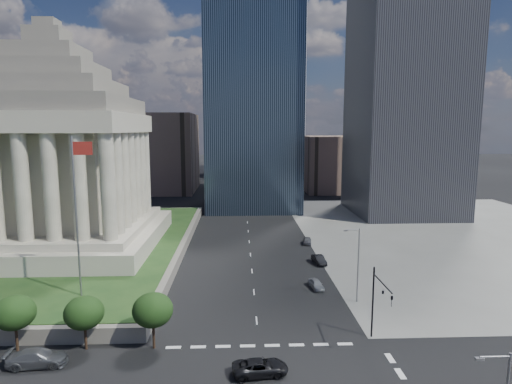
{
  "coord_description": "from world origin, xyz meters",
  "views": [
    {
      "loc": [
        -2.01,
        -28.25,
        22.74
      ],
      "look_at": [
        -0.02,
        21.17,
        15.39
      ],
      "focal_mm": 30.0,
      "sensor_mm": 36.0,
      "label": 1
    }
  ],
  "objects_px": {
    "flagpole": "(77,208)",
    "traffic_signal_ne": "(379,298)",
    "pickup_truck": "(260,367)",
    "parked_sedan_far": "(307,241)",
    "war_memorial": "(55,136)",
    "suv_grey": "(37,358)",
    "parked_sedan_mid": "(319,260)",
    "street_lamp_north": "(357,261)",
    "parked_sedan_near": "(316,284)"
  },
  "relations": [
    {
      "from": "war_memorial",
      "to": "suv_grey",
      "type": "xyz_separation_m",
      "value": [
        12.43,
        -37.0,
        -20.58
      ]
    },
    {
      "from": "street_lamp_north",
      "to": "parked_sedan_mid",
      "type": "xyz_separation_m",
      "value": [
        -1.83,
        16.26,
        -4.95
      ]
    },
    {
      "from": "flagpole",
      "to": "pickup_truck",
      "type": "distance_m",
      "value": 29.32
    },
    {
      "from": "pickup_truck",
      "to": "parked_sedan_near",
      "type": "distance_m",
      "value": 23.32
    },
    {
      "from": "parked_sedan_mid",
      "to": "parked_sedan_far",
      "type": "relative_size",
      "value": 1.12
    },
    {
      "from": "war_memorial",
      "to": "parked_sedan_mid",
      "type": "distance_m",
      "value": 50.43
    },
    {
      "from": "war_memorial",
      "to": "street_lamp_north",
      "type": "relative_size",
      "value": 3.9
    },
    {
      "from": "war_memorial",
      "to": "parked_sedan_far",
      "type": "distance_m",
      "value": 50.35
    },
    {
      "from": "flagpole",
      "to": "war_memorial",
      "type": "bearing_deg",
      "value": 116.89
    },
    {
      "from": "war_memorial",
      "to": "flagpole",
      "type": "height_order",
      "value": "war_memorial"
    },
    {
      "from": "parked_sedan_far",
      "to": "street_lamp_north",
      "type": "bearing_deg",
      "value": -77.01
    },
    {
      "from": "traffic_signal_ne",
      "to": "suv_grey",
      "type": "xyz_separation_m",
      "value": [
        -34.07,
        -2.7,
        -4.43
      ]
    },
    {
      "from": "parked_sedan_near",
      "to": "war_memorial",
      "type": "bearing_deg",
      "value": 148.01
    },
    {
      "from": "parked_sedan_near",
      "to": "traffic_signal_ne",
      "type": "bearing_deg",
      "value": -87.37
    },
    {
      "from": "parked_sedan_mid",
      "to": "parked_sedan_far",
      "type": "distance_m",
      "value": 12.66
    },
    {
      "from": "street_lamp_north",
      "to": "parked_sedan_near",
      "type": "relative_size",
      "value": 2.67
    },
    {
      "from": "flagpole",
      "to": "parked_sedan_far",
      "type": "height_order",
      "value": "flagpole"
    },
    {
      "from": "pickup_truck",
      "to": "traffic_signal_ne",
      "type": "bearing_deg",
      "value": -75.39
    },
    {
      "from": "war_memorial",
      "to": "parked_sedan_near",
      "type": "height_order",
      "value": "war_memorial"
    },
    {
      "from": "parked_sedan_near",
      "to": "parked_sedan_far",
      "type": "relative_size",
      "value": 0.97
    },
    {
      "from": "suv_grey",
      "to": "parked_sedan_near",
      "type": "height_order",
      "value": "suv_grey"
    },
    {
      "from": "pickup_truck",
      "to": "parked_sedan_far",
      "type": "distance_m",
      "value": 46.73
    },
    {
      "from": "war_memorial",
      "to": "street_lamp_north",
      "type": "bearing_deg",
      "value": -25.92
    },
    {
      "from": "flagpole",
      "to": "street_lamp_north",
      "type": "height_order",
      "value": "flagpole"
    },
    {
      "from": "pickup_truck",
      "to": "parked_sedan_far",
      "type": "bearing_deg",
      "value": -21.55
    },
    {
      "from": "flagpole",
      "to": "traffic_signal_ne",
      "type": "bearing_deg",
      "value": -16.71
    },
    {
      "from": "parked_sedan_far",
      "to": "suv_grey",
      "type": "bearing_deg",
      "value": -118.25
    },
    {
      "from": "pickup_truck",
      "to": "parked_sedan_far",
      "type": "xyz_separation_m",
      "value": [
        11.63,
        45.26,
        -0.07
      ]
    },
    {
      "from": "pickup_truck",
      "to": "parked_sedan_mid",
      "type": "distance_m",
      "value": 34.61
    },
    {
      "from": "parked_sedan_near",
      "to": "parked_sedan_mid",
      "type": "relative_size",
      "value": 0.86
    },
    {
      "from": "war_memorial",
      "to": "suv_grey",
      "type": "height_order",
      "value": "war_memorial"
    },
    {
      "from": "flagpole",
      "to": "parked_sedan_near",
      "type": "xyz_separation_m",
      "value": [
        30.83,
        6.11,
        -12.48
      ]
    },
    {
      "from": "pickup_truck",
      "to": "parked_sedan_mid",
      "type": "height_order",
      "value": "pickup_truck"
    },
    {
      "from": "war_memorial",
      "to": "traffic_signal_ne",
      "type": "distance_m",
      "value": 60.0
    },
    {
      "from": "traffic_signal_ne",
      "to": "parked_sedan_mid",
      "type": "xyz_separation_m",
      "value": [
        -1.0,
        27.56,
        -4.54
      ]
    },
    {
      "from": "pickup_truck",
      "to": "parked_sedan_near",
      "type": "xyz_separation_m",
      "value": [
        9.13,
        21.46,
        -0.09
      ]
    },
    {
      "from": "flagpole",
      "to": "parked_sedan_far",
      "type": "distance_m",
      "value": 46.48
    },
    {
      "from": "war_memorial",
      "to": "parked_sedan_near",
      "type": "relative_size",
      "value": 10.41
    },
    {
      "from": "traffic_signal_ne",
      "to": "street_lamp_north",
      "type": "bearing_deg",
      "value": 85.81
    },
    {
      "from": "flagpole",
      "to": "parked_sedan_near",
      "type": "distance_m",
      "value": 33.81
    },
    {
      "from": "pickup_truck",
      "to": "suv_grey",
      "type": "relative_size",
      "value": 0.93
    },
    {
      "from": "street_lamp_north",
      "to": "parked_sedan_far",
      "type": "height_order",
      "value": "street_lamp_north"
    },
    {
      "from": "traffic_signal_ne",
      "to": "pickup_truck",
      "type": "distance_m",
      "value": 14.33
    },
    {
      "from": "war_memorial",
      "to": "traffic_signal_ne",
      "type": "height_order",
      "value": "war_memorial"
    },
    {
      "from": "traffic_signal_ne",
      "to": "parked_sedan_far",
      "type": "distance_m",
      "value": 40.49
    },
    {
      "from": "suv_grey",
      "to": "parked_sedan_mid",
      "type": "distance_m",
      "value": 44.83
    },
    {
      "from": "street_lamp_north",
      "to": "pickup_truck",
      "type": "xyz_separation_m",
      "value": [
        -13.46,
        -16.34,
        -4.93
      ]
    },
    {
      "from": "parked_sedan_near",
      "to": "parked_sedan_mid",
      "type": "distance_m",
      "value": 11.42
    },
    {
      "from": "parked_sedan_near",
      "to": "parked_sedan_mid",
      "type": "xyz_separation_m",
      "value": [
        2.5,
        11.15,
        0.08
      ]
    },
    {
      "from": "war_memorial",
      "to": "pickup_truck",
      "type": "bearing_deg",
      "value": -49.28
    }
  ]
}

